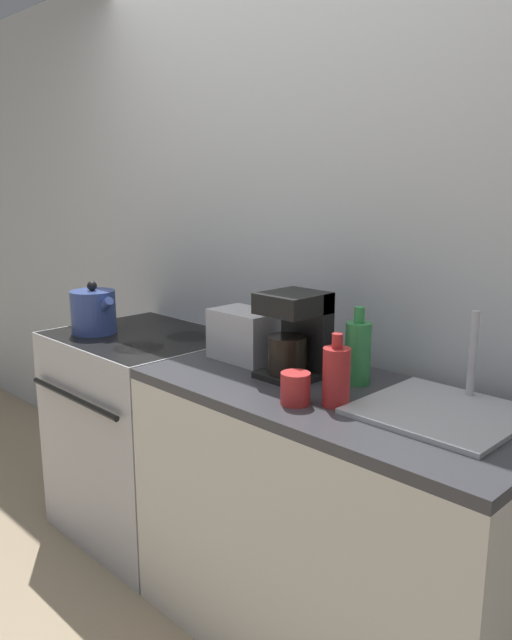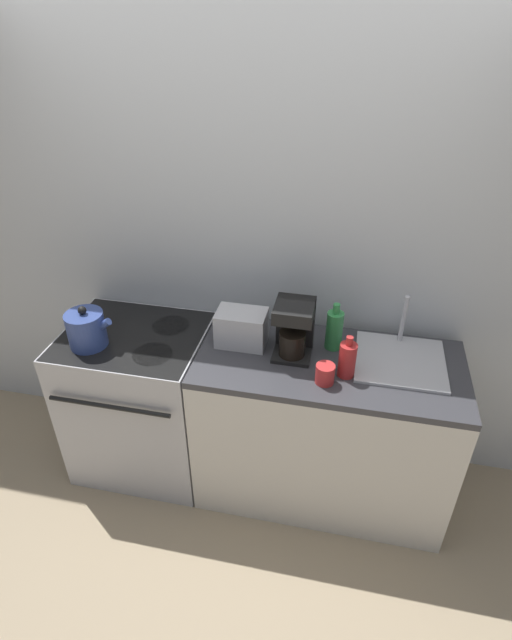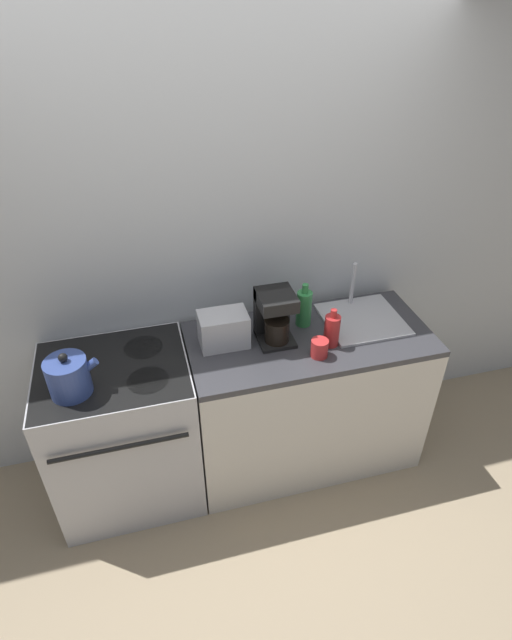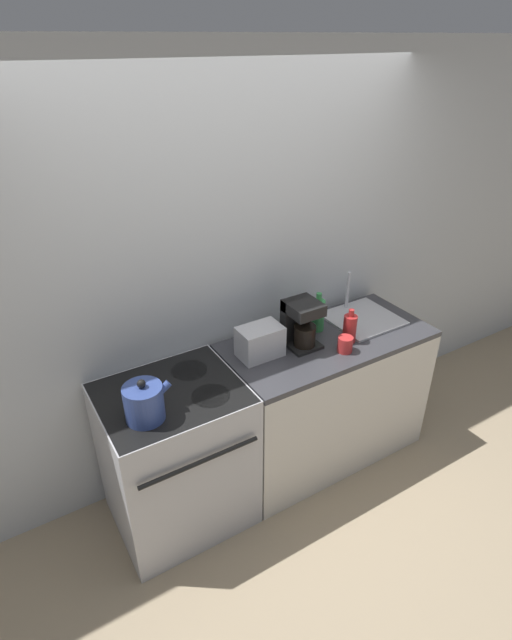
{
  "view_description": "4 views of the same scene",
  "coord_description": "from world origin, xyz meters",
  "px_view_note": "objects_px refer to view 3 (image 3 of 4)",
  "views": [
    {
      "loc": [
        1.65,
        -1.19,
        1.59
      ],
      "look_at": [
        0.1,
        0.35,
        1.1
      ],
      "focal_mm": 35.0,
      "sensor_mm": 36.0,
      "label": 1
    },
    {
      "loc": [
        0.53,
        -1.7,
        2.47
      ],
      "look_at": [
        0.09,
        0.37,
        1.09
      ],
      "focal_mm": 28.0,
      "sensor_mm": 36.0,
      "label": 2
    },
    {
      "loc": [
        -0.37,
        -1.72,
        2.59
      ],
      "look_at": [
        0.18,
        0.34,
        1.08
      ],
      "focal_mm": 28.0,
      "sensor_mm": 36.0,
      "label": 3
    },
    {
      "loc": [
        -1.3,
        -1.72,
        2.58
      ],
      "look_at": [
        -0.01,
        0.39,
        1.17
      ],
      "focal_mm": 28.0,
      "sensor_mm": 36.0,
      "label": 4
    }
  ],
  "objects_px": {
    "kettle": "(69,377)",
    "bottle_green": "(304,308)",
    "coffee_maker": "(275,314)",
    "cup_red": "(319,348)",
    "stove": "(124,431)",
    "toaster": "(224,329)",
    "bottle_red": "(332,330)"
  },
  "relations": [
    {
      "from": "toaster",
      "to": "bottle_red",
      "type": "height_order",
      "value": "bottle_red"
    },
    {
      "from": "stove",
      "to": "kettle",
      "type": "height_order",
      "value": "kettle"
    },
    {
      "from": "toaster",
      "to": "bottle_green",
      "type": "distance_m",
      "value": 0.48
    },
    {
      "from": "coffee_maker",
      "to": "cup_red",
      "type": "xyz_separation_m",
      "value": [
        0.18,
        -0.21,
        -0.11
      ]
    },
    {
      "from": "coffee_maker",
      "to": "bottle_red",
      "type": "xyz_separation_m",
      "value": [
        0.28,
        -0.13,
        -0.06
      ]
    },
    {
      "from": "kettle",
      "to": "coffee_maker",
      "type": "distance_m",
      "value": 1.07
    },
    {
      "from": "coffee_maker",
      "to": "kettle",
      "type": "bearing_deg",
      "value": -171.17
    },
    {
      "from": "kettle",
      "to": "bottle_green",
      "type": "distance_m",
      "value": 1.27
    },
    {
      "from": "bottle_red",
      "to": "bottle_green",
      "type": "distance_m",
      "value": 0.23
    },
    {
      "from": "kettle",
      "to": "bottle_green",
      "type": "xyz_separation_m",
      "value": [
        1.25,
        0.25,
        0.01
      ]
    },
    {
      "from": "stove",
      "to": "toaster",
      "type": "bearing_deg",
      "value": 5.48
    },
    {
      "from": "coffee_maker",
      "to": "bottle_red",
      "type": "distance_m",
      "value": 0.31
    },
    {
      "from": "cup_red",
      "to": "kettle",
      "type": "bearing_deg",
      "value": 177.88
    },
    {
      "from": "kettle",
      "to": "cup_red",
      "type": "xyz_separation_m",
      "value": [
        1.23,
        -0.05,
        -0.05
      ]
    },
    {
      "from": "bottle_green",
      "to": "stove",
      "type": "bearing_deg",
      "value": -173.59
    },
    {
      "from": "stove",
      "to": "cup_red",
      "type": "height_order",
      "value": "cup_red"
    },
    {
      "from": "bottle_green",
      "to": "kettle",
      "type": "bearing_deg",
      "value": -168.84
    },
    {
      "from": "stove",
      "to": "bottle_green",
      "type": "distance_m",
      "value": 1.22
    },
    {
      "from": "kettle",
      "to": "bottle_green",
      "type": "relative_size",
      "value": 0.95
    },
    {
      "from": "bottle_red",
      "to": "bottle_green",
      "type": "relative_size",
      "value": 0.86
    },
    {
      "from": "cup_red",
      "to": "stove",
      "type": "bearing_deg",
      "value": 170.75
    },
    {
      "from": "toaster",
      "to": "coffee_maker",
      "type": "bearing_deg",
      "value": -4.19
    },
    {
      "from": "bottle_red",
      "to": "toaster",
      "type": "bearing_deg",
      "value": 164.4
    },
    {
      "from": "coffee_maker",
      "to": "cup_red",
      "type": "relative_size",
      "value": 3.02
    },
    {
      "from": "kettle",
      "to": "bottle_green",
      "type": "height_order",
      "value": "bottle_green"
    },
    {
      "from": "coffee_maker",
      "to": "bottle_red",
      "type": "bearing_deg",
      "value": -25.81
    },
    {
      "from": "toaster",
      "to": "coffee_maker",
      "type": "relative_size",
      "value": 0.87
    },
    {
      "from": "coffee_maker",
      "to": "toaster",
      "type": "bearing_deg",
      "value": 175.81
    },
    {
      "from": "toaster",
      "to": "bottle_red",
      "type": "distance_m",
      "value": 0.57
    },
    {
      "from": "stove",
      "to": "toaster",
      "type": "height_order",
      "value": "toaster"
    },
    {
      "from": "stove",
      "to": "bottle_red",
      "type": "bearing_deg",
      "value": -4.8
    },
    {
      "from": "toaster",
      "to": "bottle_red",
      "type": "bearing_deg",
      "value": -15.6
    }
  ]
}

